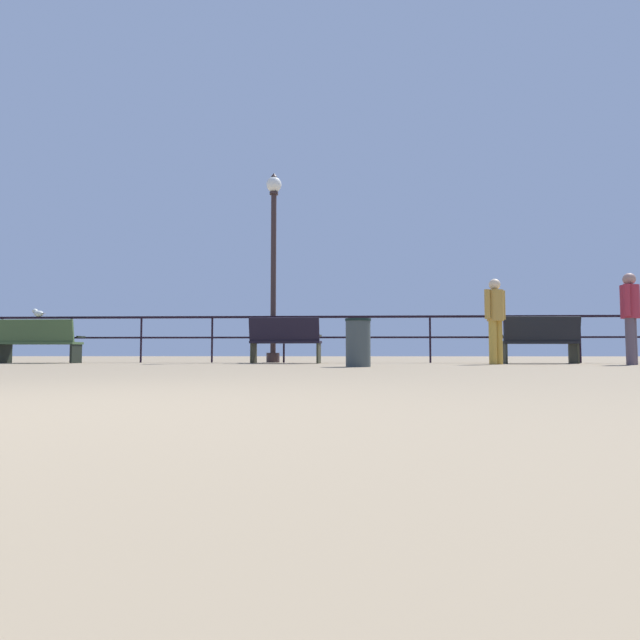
{
  "coord_description": "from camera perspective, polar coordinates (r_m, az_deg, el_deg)",
  "views": [
    {
      "loc": [
        1.32,
        -1.8,
        0.23
      ],
      "look_at": [
        0.83,
        9.48,
        0.92
      ],
      "focal_mm": 29.67,
      "sensor_mm": 36.0,
      "label": 1
    }
  ],
  "objects": [
    {
      "name": "pier_railing",
      "position": [
        11.86,
        -3.91,
        -0.93
      ],
      "size": [
        19.55,
        0.05,
        1.05
      ],
      "color": "black",
      "rests_on": "ground_plane"
    },
    {
      "name": "bench_far_left",
      "position": [
        12.73,
        -28.09,
        -1.87
      ],
      "size": [
        1.65,
        0.65,
        0.92
      ],
      "color": "#364E2E",
      "rests_on": "ground_plane"
    },
    {
      "name": "bench_near_left",
      "position": [
        11.04,
        -3.79,
        -2.0
      ],
      "size": [
        1.51,
        0.73,
        0.95
      ],
      "color": "black",
      "rests_on": "ground_plane"
    },
    {
      "name": "bench_near_right",
      "position": [
        11.68,
        22.65,
        -1.8
      ],
      "size": [
        1.59,
        0.7,
        0.96
      ],
      "color": "black",
      "rests_on": "ground_plane"
    },
    {
      "name": "lamppost_center",
      "position": [
        12.37,
        -5.03,
        7.41
      ],
      "size": [
        0.36,
        0.36,
        4.42
      ],
      "color": "#322422",
      "rests_on": "ground_plane"
    },
    {
      "name": "person_by_bench",
      "position": [
        11.26,
        30.47,
        0.75
      ],
      "size": [
        0.39,
        0.44,
        1.69
      ],
      "color": "#534550",
      "rests_on": "ground_plane"
    },
    {
      "name": "person_at_railing",
      "position": [
        10.67,
        18.38,
        0.5
      ],
      "size": [
        0.46,
        0.34,
        1.64
      ],
      "color": "#B58C32",
      "rests_on": "ground_plane"
    },
    {
      "name": "seagull_on_rail",
      "position": [
        13.73,
        -28.13,
        0.67
      ],
      "size": [
        0.39,
        0.21,
        0.19
      ],
      "color": "silver",
      "rests_on": "pier_railing"
    },
    {
      "name": "trash_bin",
      "position": [
        8.41,
        4.13,
        -2.44
      ],
      "size": [
        0.41,
        0.41,
        0.77
      ],
      "color": "#374041",
      "rests_on": "ground_plane"
    }
  ]
}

